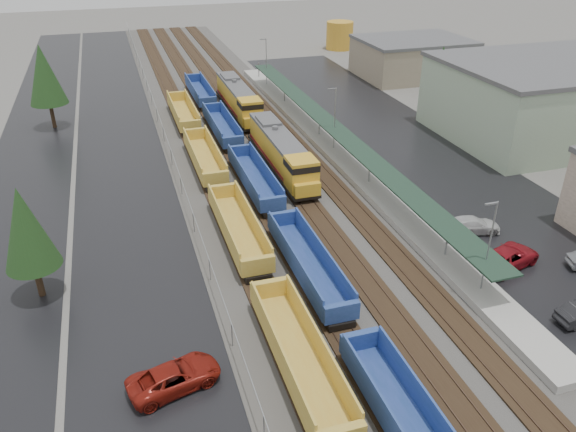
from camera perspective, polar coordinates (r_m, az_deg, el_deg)
name	(u,v)px	position (r m, az deg, el deg)	size (l,w,h in m)	color
ballast_strip	(238,134)	(74.49, -5.13, 8.32)	(20.00, 160.00, 0.08)	#302D2B
trackbed	(238,133)	(74.45, -5.13, 8.41)	(14.60, 160.00, 0.22)	black
west_parking_lot	(120,147)	(73.06, -16.74, 6.78)	(10.00, 160.00, 0.02)	black
west_road	(33,156)	(73.79, -24.48, 5.60)	(9.00, 160.00, 0.02)	black
east_commuter_lot	(404,145)	(72.08, 11.73, 7.11)	(16.00, 100.00, 0.02)	black
station_platform	(334,148)	(67.91, 4.65, 6.94)	(3.00, 80.00, 8.00)	#9E9B93
chainlink_fence	(165,134)	(71.22, -12.44, 8.15)	(0.08, 160.04, 2.02)	gray
industrial_buildings	(559,108)	(78.36, 25.86, 9.87)	(32.52, 75.30, 9.50)	gray
tree_west_near	(26,228)	(43.83, -25.11, -1.12)	(3.96, 3.96, 9.00)	#332316
tree_west_far	(44,75)	(81.04, -23.53, 13.03)	(4.84, 4.84, 11.00)	#332316
tree_east	(441,72)	(81.20, 15.25, 13.90)	(4.40, 4.40, 10.00)	#332316
locomotive_lead	(282,152)	(62.02, -0.62, 6.47)	(2.88, 18.97, 4.29)	black
locomotive_trail	(239,99)	(81.25, -5.01, 11.72)	(2.88, 18.97, 4.29)	black
well_string_yellow	(263,281)	(42.24, -2.52, -6.66)	(2.76, 98.88, 2.44)	gold
well_string_blue	(277,215)	(51.27, -1.09, 0.11)	(2.61, 99.34, 2.32)	navy
storage_tank	(340,35)	(124.79, 5.27, 17.81)	(5.62, 5.62, 5.62)	gold
parked_car_west_c	(174,377)	(35.88, -11.46, -15.73)	(5.67, 2.62, 1.58)	maroon
parked_car_east_b	(508,257)	(49.12, 21.43, -3.89)	(5.94, 2.74, 1.65)	maroon
parked_car_east_c	(472,225)	(53.10, 18.20, -0.89)	(5.10, 2.07, 1.48)	silver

